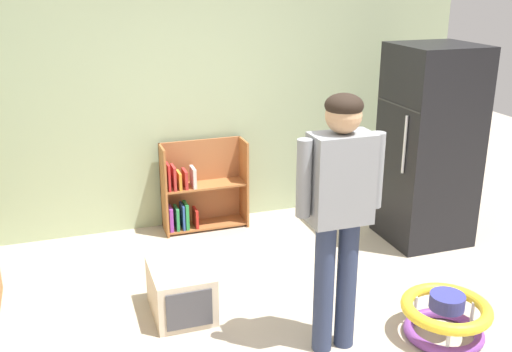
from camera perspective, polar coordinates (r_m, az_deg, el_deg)
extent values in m
plane|color=#B5A693|center=(4.09, 4.14, -16.19)|extent=(12.00, 12.00, 0.00)
cube|color=#A2B389|center=(5.65, -4.79, 8.71)|extent=(5.20, 0.06, 2.70)
cube|color=black|center=(5.50, 16.29, 2.81)|extent=(0.70, 0.68, 1.78)
cylinder|color=silver|center=(5.14, 14.09, 2.93)|extent=(0.02, 0.02, 0.50)
cube|color=#333333|center=(5.22, 13.47, 6.64)|extent=(0.01, 0.67, 0.01)
cube|color=#A46132|center=(5.59, -8.84, -1.42)|extent=(0.02, 0.28, 0.85)
cube|color=#A46132|center=(5.76, -1.19, -0.56)|extent=(0.02, 0.28, 0.85)
cube|color=#A26037|center=(5.78, -5.27, -0.57)|extent=(0.80, 0.02, 0.85)
cube|color=#A46132|center=(5.80, -4.85, -4.65)|extent=(0.76, 0.24, 0.02)
cube|color=#A46132|center=(5.65, -4.96, -0.89)|extent=(0.76, 0.24, 0.02)
cube|color=purple|center=(5.67, -8.25, -4.03)|extent=(0.03, 0.17, 0.23)
cube|color=red|center=(5.52, -8.45, -0.06)|extent=(0.02, 0.17, 0.25)
cube|color=#288448|center=(5.68, -7.65, -4.00)|extent=(0.03, 0.17, 0.22)
cube|color=#B0302C|center=(5.53, -7.93, -0.14)|extent=(0.02, 0.17, 0.22)
cube|color=#2C4D97|center=(5.68, -7.09, -3.84)|extent=(0.02, 0.17, 0.24)
cube|color=orange|center=(5.55, -7.42, -0.38)|extent=(0.03, 0.17, 0.16)
cube|color=#278A42|center=(5.69, -6.76, -3.76)|extent=(0.03, 0.17, 0.25)
cube|color=#AF2B27|center=(5.56, -6.85, -0.27)|extent=(0.03, 0.17, 0.17)
cube|color=#B3231C|center=(5.72, -5.83, -3.98)|extent=(0.03, 0.17, 0.18)
cube|color=beige|center=(5.57, -6.07, -0.10)|extent=(0.03, 0.17, 0.19)
cylinder|color=#2C3654|center=(3.87, 6.54, -10.65)|extent=(0.13, 0.13, 0.90)
cylinder|color=#2C3654|center=(3.93, 8.68, -10.22)|extent=(0.13, 0.13, 0.90)
cube|color=gray|center=(3.60, 8.12, -0.26)|extent=(0.38, 0.22, 0.56)
cylinder|color=gray|center=(3.49, 4.62, -0.24)|extent=(0.09, 0.09, 0.48)
cylinder|color=gray|center=(3.70, 11.47, 0.55)|extent=(0.09, 0.09, 0.48)
sphere|color=tan|center=(3.49, 8.42, 5.78)|extent=(0.22, 0.22, 0.22)
ellipsoid|color=black|center=(3.48, 8.47, 6.74)|extent=(0.23, 0.23, 0.14)
torus|color=#7A3D9B|center=(4.37, 17.57, -14.07)|extent=(0.54, 0.54, 0.07)
torus|color=yellow|center=(4.27, 17.82, -11.98)|extent=(0.60, 0.60, 0.08)
cylinder|color=navy|center=(4.25, 17.89, -11.40)|extent=(0.23, 0.23, 0.10)
cylinder|color=silver|center=(4.44, 20.06, -12.36)|extent=(0.02, 0.02, 0.18)
cylinder|color=silver|center=(4.39, 15.02, -12.18)|extent=(0.02, 0.02, 0.18)
cylinder|color=silver|center=(4.13, 18.00, -14.64)|extent=(0.02, 0.02, 0.18)
cube|color=beige|center=(4.39, -7.22, -10.86)|extent=(0.42, 0.54, 0.36)
cube|color=#424247|center=(4.15, -6.42, -12.68)|extent=(0.32, 0.01, 0.27)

